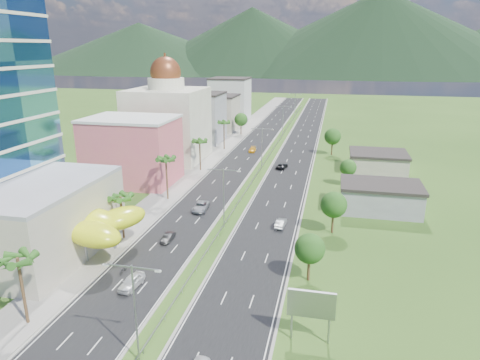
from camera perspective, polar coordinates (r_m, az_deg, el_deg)
The scene contains 38 objects.
ground at distance 68.71m, azimuth -4.26°, elevation -9.60°, with size 500.00×500.00×0.00m, color #2D5119.
road_left at distance 153.93m, azimuth 2.66°, elevation 5.62°, with size 11.00×260.00×0.04m, color black.
road_right at distance 152.15m, azimuth 8.25°, elevation 5.32°, with size 11.00×260.00×0.04m, color black.
sidewalk_left at distance 155.78m, azimuth -0.80°, elevation 5.79°, with size 7.00×260.00×0.12m, color gray.
median_guardrail at distance 135.28m, azimuth 4.48°, elevation 4.22°, with size 0.10×216.06×0.76m.
streetlight_median_a at distance 45.20m, azimuth -13.88°, elevation -15.72°, with size 6.04×0.25×11.00m.
streetlight_median_b at distance 74.97m, azimuth -2.20°, elevation -1.62°, with size 6.04×0.25×11.00m.
streetlight_median_c at distance 112.73m, azimuth 2.95°, elevation 4.81°, with size 6.04×0.25×11.00m.
streetlight_median_d at distance 156.54m, azimuth 5.75°, elevation 8.25°, with size 6.04×0.25×11.00m.
streetlight_median_e at distance 200.88m, azimuth 7.33°, elevation 10.17°, with size 6.04×0.25×11.00m.
mall_podium at distance 76.99m, azimuth -29.31°, elevation -4.39°, with size 30.00×24.00×11.00m, color #A8A38B.
lime_canopy at distance 71.47m, azimuth -20.93°, elevation -5.28°, with size 18.00×15.00×7.40m.
pink_shophouse at distance 104.33m, azimuth -14.15°, elevation 3.71°, with size 20.00×15.00×15.00m, color #DA596F.
domed_building at distance 124.16m, azimuth -9.59°, elevation 7.91°, with size 20.00×20.00×28.70m.
midrise_grey at distance 147.55m, azimuth -5.54°, elevation 8.20°, with size 16.00×15.00×16.00m, color gray.
midrise_beige at distance 168.60m, azimuth -3.21°, elevation 8.87°, with size 16.00×15.00×13.00m, color #A8A38B.
midrise_white at distance 190.33m, azimuth -1.34°, elevation 10.60°, with size 16.00×15.00×18.00m, color silver.
billboard at distance 48.51m, azimuth 9.48°, elevation -16.20°, with size 5.20×0.35×6.20m.
shed_near at distance 88.85m, azimuth 18.19°, elevation -2.34°, with size 15.00×10.00×5.00m, color gray.
shed_far at distance 117.78m, azimuth 17.89°, elevation 2.25°, with size 14.00×12.00×4.40m, color #A8A38B.
palm_tree_a at distance 54.74m, azimuth -27.51°, elevation -9.65°, with size 3.60×3.60×9.10m.
palm_tree_b at distance 73.31m, azimuth -15.63°, elevation -2.46°, with size 3.60×3.60×8.10m.
palm_tree_c at distance 90.17m, azimuth -9.85°, elevation 2.55°, with size 3.60×3.60×9.60m.
palm_tree_d at distance 111.40m, azimuth -5.40°, elevation 5.02°, with size 3.60×3.60×8.60m.
palm_tree_e at distance 134.83m, azimuth -2.16°, elevation 7.55°, with size 3.60×3.60×9.40m.
leafy_tree_lfar at distance 159.27m, azimuth 0.14°, elevation 8.06°, with size 4.90×4.90×8.05m.
leafy_tree_ra at distance 59.69m, azimuth 9.28°, elevation -9.03°, with size 4.20×4.20×6.90m.
leafy_tree_rb at distance 75.16m, azimuth 12.40°, elevation -3.25°, with size 4.55×4.55×7.47m.
leafy_tree_rc at distance 102.19m, azimuth 14.22°, elevation 1.61°, with size 3.85×3.85×6.33m.
leafy_tree_rd at distance 131.07m, azimuth 12.25°, elevation 5.68°, with size 4.90×4.90×8.05m.
mountain_ridge at distance 511.25m, azimuth 17.63°, elevation 12.98°, with size 860.00×140.00×90.00m, color black, non-canonical shape.
car_white_near_left at distance 60.85m, azimuth -14.27°, elevation -13.00°, with size 1.93×4.80×1.63m, color silver.
car_dark_left at distance 72.92m, azimuth -9.59°, elevation -7.56°, with size 1.34×3.86×1.27m, color black.
car_silver_mid_left at distance 85.27m, azimuth -5.26°, elevation -3.54°, with size 2.62×5.68×1.58m, color #9D9FA4.
car_yellow_far_left at distance 132.91m, azimuth 1.66°, elevation 4.08°, with size 1.91×4.69×1.36m, color gold.
car_silver_right at distance 77.70m, azimuth 5.45°, elevation -5.72°, with size 1.52×4.36×1.44m, color #97999E.
car_dark_far_right at distance 114.90m, azimuth 5.61°, elevation 1.89°, with size 2.29×4.96×1.38m, color black.
motorcycle at distance 64.65m, azimuth -15.29°, elevation -11.41°, with size 0.57×1.88×1.20m, color black.
Camera 1 is at (18.13, -58.59, 30.96)m, focal length 32.00 mm.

